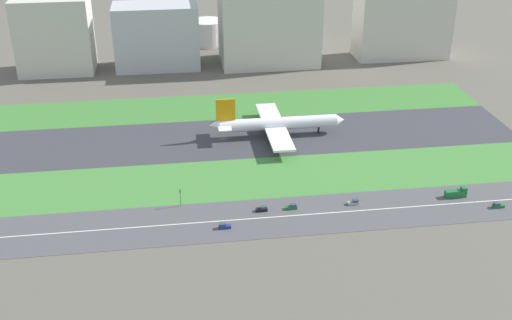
{
  "coord_description": "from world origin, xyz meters",
  "views": [
    {
      "loc": [
        -22.78,
        -272.96,
        124.85
      ],
      "look_at": [
        10.6,
        -36.5,
        6.0
      ],
      "focal_mm": 44.65,
      "sensor_mm": 36.0,
      "label": 1
    }
  ],
  "objects_px": {
    "car_2": "(262,209)",
    "hangar_building": "(157,36)",
    "traffic_light": "(180,196)",
    "fuel_tank_west": "(208,32)",
    "car_3": "(224,226)",
    "fuel_tank_east": "(294,31)",
    "cargo_warehouse": "(402,25)",
    "terminal_building": "(54,35)",
    "car_0": "(498,205)",
    "truck_0": "(456,193)",
    "fuel_tank_centre": "(259,30)",
    "airliner": "(275,124)",
    "car_1": "(354,202)",
    "office_tower": "(269,21)",
    "car_4": "(292,207)"
  },
  "relations": [
    {
      "from": "traffic_light",
      "to": "car_2",
      "type": "bearing_deg",
      "value": -14.72
    },
    {
      "from": "car_1",
      "to": "fuel_tank_centre",
      "type": "height_order",
      "value": "fuel_tank_centre"
    },
    {
      "from": "fuel_tank_west",
      "to": "fuel_tank_east",
      "type": "bearing_deg",
      "value": 0.0
    },
    {
      "from": "airliner",
      "to": "fuel_tank_west",
      "type": "bearing_deg",
      "value": 97.23
    },
    {
      "from": "traffic_light",
      "to": "cargo_warehouse",
      "type": "bearing_deg",
      "value": 49.53
    },
    {
      "from": "car_3",
      "to": "traffic_light",
      "type": "relative_size",
      "value": 0.61
    },
    {
      "from": "truck_0",
      "to": "hangar_building",
      "type": "distance_m",
      "value": 216.29
    },
    {
      "from": "truck_0",
      "to": "cargo_warehouse",
      "type": "relative_size",
      "value": 0.14
    },
    {
      "from": "car_3",
      "to": "fuel_tank_centre",
      "type": "relative_size",
      "value": 0.23
    },
    {
      "from": "airliner",
      "to": "traffic_light",
      "type": "relative_size",
      "value": 9.03
    },
    {
      "from": "car_2",
      "to": "hangar_building",
      "type": "bearing_deg",
      "value": 101.86
    },
    {
      "from": "terminal_building",
      "to": "fuel_tank_east",
      "type": "bearing_deg",
      "value": 16.15
    },
    {
      "from": "car_0",
      "to": "office_tower",
      "type": "distance_m",
      "value": 202.33
    },
    {
      "from": "airliner",
      "to": "fuel_tank_east",
      "type": "relative_size",
      "value": 2.64
    },
    {
      "from": "car_2",
      "to": "hangar_building",
      "type": "relative_size",
      "value": 0.09
    },
    {
      "from": "terminal_building",
      "to": "office_tower",
      "type": "relative_size",
      "value": 0.75
    },
    {
      "from": "traffic_light",
      "to": "fuel_tank_east",
      "type": "xyz_separation_m",
      "value": [
        87.3,
        219.01,
        2.73
      ]
    },
    {
      "from": "car_2",
      "to": "cargo_warehouse",
      "type": "bearing_deg",
      "value": 57.04
    },
    {
      "from": "terminal_building",
      "to": "hangar_building",
      "type": "xyz_separation_m",
      "value": [
        60.32,
        0.0,
        -3.14
      ]
    },
    {
      "from": "car_4",
      "to": "cargo_warehouse",
      "type": "relative_size",
      "value": 0.07
    },
    {
      "from": "traffic_light",
      "to": "car_0",
      "type": "bearing_deg",
      "value": -8.51
    },
    {
      "from": "car_0",
      "to": "fuel_tank_centre",
      "type": "xyz_separation_m",
      "value": [
        -57.92,
        237.0,
        8.04
      ]
    },
    {
      "from": "cargo_warehouse",
      "to": "fuel_tank_east",
      "type": "height_order",
      "value": "cargo_warehouse"
    },
    {
      "from": "car_2",
      "to": "traffic_light",
      "type": "xyz_separation_m",
      "value": [
        -30.42,
        7.99,
        3.37
      ]
    },
    {
      "from": "car_0",
      "to": "car_2",
      "type": "bearing_deg",
      "value": -6.36
    },
    {
      "from": "fuel_tank_west",
      "to": "traffic_light",
      "type": "bearing_deg",
      "value": -96.91
    },
    {
      "from": "truck_0",
      "to": "car_4",
      "type": "relative_size",
      "value": 1.91
    },
    {
      "from": "truck_0",
      "to": "car_4",
      "type": "xyz_separation_m",
      "value": [
        -65.84,
        0.0,
        -0.75
      ]
    },
    {
      "from": "terminal_building",
      "to": "fuel_tank_centre",
      "type": "bearing_deg",
      "value": 19.04
    },
    {
      "from": "car_3",
      "to": "fuel_tank_west",
      "type": "distance_m",
      "value": 237.4
    },
    {
      "from": "airliner",
      "to": "car_0",
      "type": "relative_size",
      "value": 14.77
    },
    {
      "from": "car_3",
      "to": "cargo_warehouse",
      "type": "xyz_separation_m",
      "value": [
        133.4,
        192.0,
        19.92
      ]
    },
    {
      "from": "car_4",
      "to": "car_1",
      "type": "bearing_deg",
      "value": 0.0
    },
    {
      "from": "cargo_warehouse",
      "to": "terminal_building",
      "type": "bearing_deg",
      "value": 180.0
    },
    {
      "from": "car_0",
      "to": "fuel_tank_west",
      "type": "xyz_separation_m",
      "value": [
        -93.65,
        237.0,
        7.47
      ]
    },
    {
      "from": "cargo_warehouse",
      "to": "car_1",
      "type": "bearing_deg",
      "value": -114.31
    },
    {
      "from": "truck_0",
      "to": "terminal_building",
      "type": "height_order",
      "value": "terminal_building"
    },
    {
      "from": "hangar_building",
      "to": "fuel_tank_west",
      "type": "height_order",
      "value": "hangar_building"
    },
    {
      "from": "car_3",
      "to": "fuel_tank_west",
      "type": "xyz_separation_m",
      "value": [
        11.52,
        237.0,
        7.47
      ]
    },
    {
      "from": "car_1",
      "to": "traffic_light",
      "type": "relative_size",
      "value": 0.61
    },
    {
      "from": "cargo_warehouse",
      "to": "office_tower",
      "type": "bearing_deg",
      "value": 180.0
    },
    {
      "from": "car_1",
      "to": "traffic_light",
      "type": "xyz_separation_m",
      "value": [
        -66.21,
        7.99,
        3.37
      ]
    },
    {
      "from": "fuel_tank_east",
      "to": "truck_0",
      "type": "bearing_deg",
      "value": -84.86
    },
    {
      "from": "truck_0",
      "to": "fuel_tank_centre",
      "type": "distance_m",
      "value": 231.62
    },
    {
      "from": "car_3",
      "to": "traffic_light",
      "type": "bearing_deg",
      "value": -50.11
    },
    {
      "from": "truck_0",
      "to": "office_tower",
      "type": "xyz_separation_m",
      "value": [
        -46.1,
        182.0,
        24.54
      ]
    },
    {
      "from": "fuel_tank_west",
      "to": "terminal_building",
      "type": "bearing_deg",
      "value": -154.57
    },
    {
      "from": "truck_0",
      "to": "fuel_tank_centre",
      "type": "bearing_deg",
      "value": 101.32
    },
    {
      "from": "traffic_light",
      "to": "fuel_tank_west",
      "type": "relative_size",
      "value": 0.3
    },
    {
      "from": "hangar_building",
      "to": "cargo_warehouse",
      "type": "relative_size",
      "value": 0.86
    }
  ]
}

